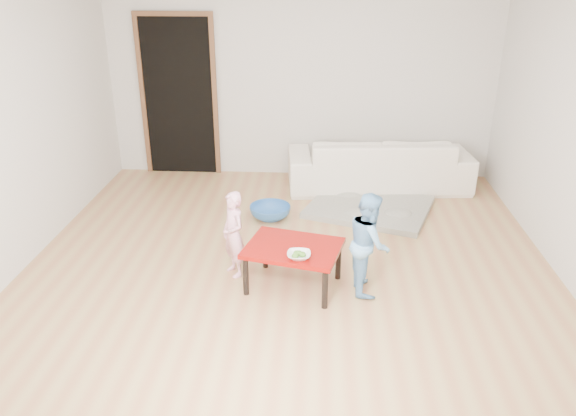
# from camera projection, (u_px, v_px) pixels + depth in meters

# --- Properties ---
(floor) EXTENTS (5.00, 5.00, 0.01)m
(floor) POSITION_uv_depth(u_px,v_px,m) (289.00, 261.00, 5.44)
(floor) COLOR #AC734A
(floor) RESTS_ON ground
(back_wall) EXTENTS (5.00, 0.02, 2.60)m
(back_wall) POSITION_uv_depth(u_px,v_px,m) (301.00, 78.00, 7.21)
(back_wall) COLOR beige
(back_wall) RESTS_ON floor
(left_wall) EXTENTS (0.02, 5.00, 2.60)m
(left_wall) POSITION_uv_depth(u_px,v_px,m) (13.00, 127.00, 5.06)
(left_wall) COLOR beige
(left_wall) RESTS_ON floor
(doorway) EXTENTS (1.02, 0.08, 2.11)m
(doorway) POSITION_uv_depth(u_px,v_px,m) (179.00, 98.00, 7.39)
(doorway) COLOR brown
(doorway) RESTS_ON back_wall
(sofa) EXTENTS (2.34, 1.08, 0.66)m
(sofa) POSITION_uv_depth(u_px,v_px,m) (378.00, 162.00, 7.13)
(sofa) COLOR white
(sofa) RESTS_ON floor
(cushion) EXTENTS (0.44, 0.40, 0.11)m
(cushion) POSITION_uv_depth(u_px,v_px,m) (342.00, 153.00, 6.94)
(cushion) COLOR orange
(cushion) RESTS_ON sofa
(red_table) EXTENTS (0.92, 0.78, 0.40)m
(red_table) POSITION_uv_depth(u_px,v_px,m) (293.00, 266.00, 4.94)
(red_table) COLOR maroon
(red_table) RESTS_ON floor
(bowl) EXTENTS (0.20, 0.20, 0.05)m
(bowl) POSITION_uv_depth(u_px,v_px,m) (299.00, 255.00, 4.66)
(bowl) COLOR white
(bowl) RESTS_ON red_table
(broccoli) EXTENTS (0.12, 0.12, 0.06)m
(broccoli) POSITION_uv_depth(u_px,v_px,m) (299.00, 255.00, 4.66)
(broccoli) COLOR #2D5919
(broccoli) RESTS_ON red_table
(child_pink) EXTENTS (0.33, 0.35, 0.81)m
(child_pink) POSITION_uv_depth(u_px,v_px,m) (233.00, 234.00, 5.07)
(child_pink) COLOR pink
(child_pink) RESTS_ON floor
(child_blue) EXTENTS (0.37, 0.46, 0.91)m
(child_blue) POSITION_uv_depth(u_px,v_px,m) (369.00, 243.00, 4.81)
(child_blue) COLOR #5D9CD8
(child_blue) RESTS_ON floor
(basin) EXTENTS (0.46, 0.46, 0.14)m
(basin) POSITION_uv_depth(u_px,v_px,m) (270.00, 212.00, 6.34)
(basin) COLOR #2B5FA3
(basin) RESTS_ON floor
(blanket) EXTENTS (1.62, 1.48, 0.07)m
(blanket) POSITION_uv_depth(u_px,v_px,m) (370.00, 207.00, 6.57)
(blanket) COLOR #9D9B8A
(blanket) RESTS_ON floor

